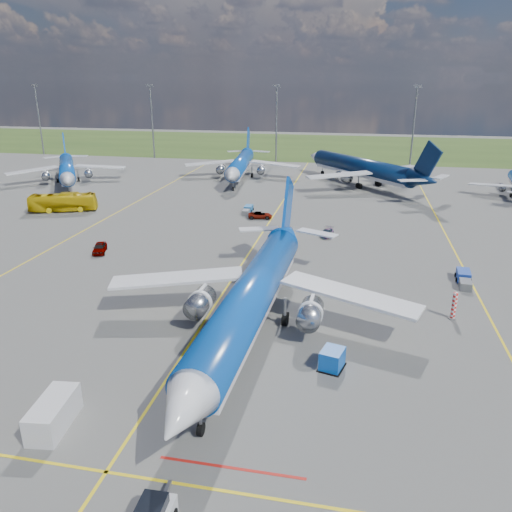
% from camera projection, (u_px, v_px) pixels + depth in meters
% --- Properties ---
extents(ground, '(400.00, 400.00, 0.00)m').
position_uv_depth(ground, '(199.00, 330.00, 51.23)').
color(ground, '#51514F').
rests_on(ground, ground).
extents(grass_strip, '(400.00, 80.00, 0.01)m').
position_uv_depth(grass_strip, '(319.00, 146.00, 189.66)').
color(grass_strip, '#2D4719').
rests_on(grass_strip, ground).
extents(taxiway_lines, '(60.25, 160.00, 0.02)m').
position_uv_depth(taxiway_lines, '(255.00, 246.00, 76.76)').
color(taxiway_lines, yellow).
rests_on(taxiway_lines, ground).
extents(floodlight_masts, '(202.20, 0.50, 22.70)m').
position_uv_depth(floodlight_masts, '(344.00, 121.00, 146.65)').
color(floodlight_masts, slate).
rests_on(floodlight_masts, ground).
extents(warning_post, '(0.50, 0.50, 3.00)m').
position_uv_depth(warning_post, '(454.00, 306.00, 53.24)').
color(warning_post, red).
rests_on(warning_post, ground).
extents(bg_jet_nw, '(46.45, 49.50, 10.36)m').
position_uv_depth(bg_jet_nw, '(69.00, 184.00, 122.27)').
color(bg_jet_nw, '#0B46A7').
rests_on(bg_jet_nw, ground).
extents(bg_jet_nnw, '(36.42, 45.34, 11.05)m').
position_uv_depth(bg_jet_nnw, '(241.00, 179.00, 127.91)').
color(bg_jet_nnw, '#0B46A7').
rests_on(bg_jet_nnw, ground).
extents(bg_jet_n, '(57.61, 59.09, 12.32)m').
position_uv_depth(bg_jet_n, '(360.00, 185.00, 120.86)').
color(bg_jet_n, '#071D42').
rests_on(bg_jet_n, ground).
extents(main_airliner, '(36.76, 47.39, 12.11)m').
position_uv_depth(main_airliner, '(252.00, 335.00, 50.31)').
color(main_airliner, '#0B46A7').
rests_on(main_airliner, ground).
extents(uld_container, '(2.33, 2.65, 1.81)m').
position_uv_depth(uld_container, '(332.00, 359.00, 44.26)').
color(uld_container, '#0C4DB4').
rests_on(uld_container, ground).
extents(service_van, '(2.75, 5.22, 2.20)m').
position_uv_depth(service_van, '(53.00, 414.00, 36.75)').
color(service_van, silver).
rests_on(service_van, ground).
extents(apron_bus, '(12.89, 7.11, 3.52)m').
position_uv_depth(apron_bus, '(63.00, 202.00, 96.45)').
color(apron_bus, gold).
rests_on(apron_bus, ground).
extents(service_car_a, '(3.07, 4.67, 1.48)m').
position_uv_depth(service_car_a, '(100.00, 248.00, 73.78)').
color(service_car_a, '#999999').
rests_on(service_car_a, ground).
extents(service_car_b, '(4.77, 2.83, 1.24)m').
position_uv_depth(service_car_b, '(260.00, 215.00, 91.83)').
color(service_car_b, '#999999').
rests_on(service_car_b, ground).
extents(service_car_c, '(2.10, 4.29, 1.20)m').
position_uv_depth(service_car_c, '(327.00, 233.00, 81.51)').
color(service_car_c, '#999999').
rests_on(service_car_c, ground).
extents(baggage_tug_w, '(1.97, 5.68, 1.25)m').
position_uv_depth(baggage_tug_w, '(464.00, 279.00, 62.88)').
color(baggage_tug_w, '#1A3BA1').
rests_on(baggage_tug_w, ground).
extents(baggage_tug_c, '(1.45, 4.97, 1.11)m').
position_uv_depth(baggage_tug_c, '(248.00, 210.00, 96.03)').
color(baggage_tug_c, '#1A5EA0').
rests_on(baggage_tug_c, ground).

